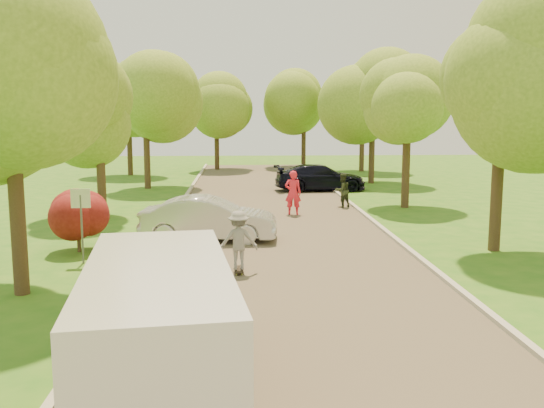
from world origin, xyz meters
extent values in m
plane|color=#2B6718|center=(0.00, 0.00, 0.00)|extent=(100.00, 100.00, 0.00)
cube|color=#4C4438|center=(0.00, 8.00, 0.01)|extent=(8.00, 60.00, 0.01)
cube|color=#B2AD9E|center=(-4.05, 8.00, 0.06)|extent=(0.18, 60.00, 0.12)
cube|color=#B2AD9E|center=(4.05, 8.00, 0.06)|extent=(0.18, 60.00, 0.12)
cylinder|color=#59595E|center=(-5.80, 4.00, 1.00)|extent=(0.06, 0.06, 2.00)
cube|color=white|center=(-5.80, 4.00, 1.90)|extent=(0.55, 0.04, 0.55)
cylinder|color=#382619|center=(-6.30, 5.50, 0.35)|extent=(0.12, 0.12, 0.70)
sphere|color=#590F0F|center=(-6.30, 5.50, 1.10)|extent=(1.70, 1.70, 1.70)
cylinder|color=#382619|center=(-6.50, 1.00, 1.80)|extent=(0.36, 0.36, 3.60)
sphere|color=#587D22|center=(-6.50, 1.00, 4.98)|extent=(4.60, 4.60, 4.60)
sphere|color=#587D22|center=(-5.81, 1.00, 5.67)|extent=(3.45, 3.45, 3.45)
cylinder|color=#382619|center=(-7.00, 12.00, 1.57)|extent=(0.36, 0.36, 3.15)
sphere|color=#587D22|center=(-7.00, 12.00, 4.41)|extent=(4.20, 4.20, 4.20)
sphere|color=#587D22|center=(-6.37, 12.00, 5.04)|extent=(3.15, 3.15, 3.15)
cylinder|color=#382619|center=(-6.60, 22.00, 1.91)|extent=(0.36, 0.36, 3.83)
sphere|color=#587D22|center=(-6.60, 22.00, 5.27)|extent=(4.80, 4.80, 4.80)
sphere|color=#587D22|center=(-5.88, 22.00, 5.99)|extent=(3.60, 3.60, 3.60)
cylinder|color=#382619|center=(6.80, 5.00, 1.91)|extent=(0.36, 0.36, 3.83)
sphere|color=#587D22|center=(6.80, 5.00, 5.33)|extent=(5.00, 5.00, 5.00)
sphere|color=#587D22|center=(7.55, 5.00, 6.08)|extent=(3.75, 3.75, 3.75)
cylinder|color=#382619|center=(6.40, 14.00, 1.69)|extent=(0.36, 0.36, 3.38)
sphere|color=#587D22|center=(6.40, 14.00, 4.70)|extent=(4.40, 4.40, 4.40)
sphere|color=#587D22|center=(7.06, 14.00, 5.36)|extent=(3.30, 3.30, 3.30)
cylinder|color=#382619|center=(7.00, 24.00, 2.02)|extent=(0.36, 0.36, 4.05)
sphere|color=#587D22|center=(7.00, 24.00, 5.61)|extent=(5.20, 5.20, 5.20)
sphere|color=#587D22|center=(7.78, 24.00, 6.39)|extent=(3.90, 3.90, 3.90)
cylinder|color=#382619|center=(-9.00, 30.00, 1.80)|extent=(0.36, 0.36, 3.60)
sphere|color=#587D22|center=(-9.00, 30.00, 5.10)|extent=(5.00, 5.00, 5.00)
sphere|color=#587D22|center=(-8.25, 30.00, 5.85)|extent=(3.75, 3.75, 3.75)
cylinder|color=#382619|center=(8.00, 32.00, 1.91)|extent=(0.36, 0.36, 3.83)
sphere|color=#587D22|center=(8.00, 32.00, 5.33)|extent=(5.00, 5.00, 5.00)
sphere|color=#587D22|center=(8.75, 32.00, 6.08)|extent=(3.75, 3.75, 3.75)
cylinder|color=#382619|center=(-3.00, 34.00, 1.69)|extent=(0.36, 0.36, 3.38)
sphere|color=#587D22|center=(-3.00, 34.00, 4.81)|extent=(4.80, 4.80, 4.80)
sphere|color=#587D22|center=(-2.28, 34.00, 5.53)|extent=(3.60, 3.60, 3.60)
cylinder|color=#382619|center=(4.00, 36.00, 1.80)|extent=(0.36, 0.36, 3.60)
sphere|color=#587D22|center=(4.00, 36.00, 5.10)|extent=(5.00, 5.00, 5.00)
sphere|color=#587D22|center=(4.75, 36.00, 5.85)|extent=(3.75, 3.75, 3.75)
cube|color=white|center=(-2.50, -4.49, 1.12)|extent=(2.78, 5.60, 1.85)
cube|color=black|center=(-2.50, -4.49, 0.34)|extent=(2.81, 5.71, 0.34)
cube|color=black|center=(-2.53, -4.21, 1.57)|extent=(2.62, 4.05, 0.62)
cylinder|color=black|center=(-3.67, -2.83, 0.37)|extent=(0.36, 0.77, 0.74)
cylinder|color=black|center=(-1.78, -2.60, 0.37)|extent=(0.36, 0.77, 0.74)
imported|color=silver|center=(-2.30, 6.97, 0.76)|extent=(4.71, 1.96, 1.52)
imported|color=black|center=(3.30, 20.41, 0.74)|extent=(5.26, 2.50, 1.48)
cube|color=black|center=(-1.29, 2.67, 0.10)|extent=(0.27, 0.83, 0.02)
cylinder|color=#BFCC4C|center=(-1.23, 2.97, 0.04)|extent=(0.03, 0.07, 0.06)
cylinder|color=#BFCC4C|center=(-1.38, 2.96, 0.04)|extent=(0.03, 0.07, 0.06)
cylinder|color=#BFCC4C|center=(-1.21, 2.39, 0.04)|extent=(0.03, 0.07, 0.06)
cylinder|color=#BFCC4C|center=(-1.35, 2.38, 0.04)|extent=(0.03, 0.07, 0.06)
imported|color=gray|center=(-1.29, 2.67, 0.91)|extent=(1.07, 0.64, 1.61)
imported|color=red|center=(1.03, 12.18, 0.96)|extent=(0.76, 0.56, 1.91)
imported|color=#2B321E|center=(3.49, 14.12, 0.80)|extent=(0.97, 0.89, 1.59)
camera|label=1|loc=(-1.25, -13.40, 4.28)|focal=40.00mm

